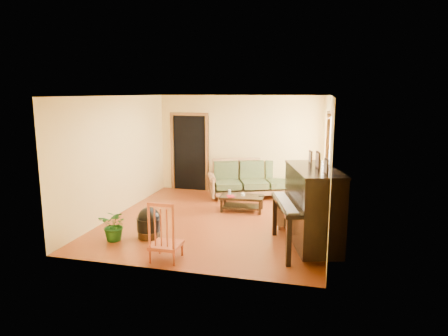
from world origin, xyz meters
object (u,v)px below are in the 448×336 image
(ceramic_crock, at_px, (319,195))
(potted_plant, at_px, (115,225))
(armchair, at_px, (298,204))
(footstool, at_px, (149,226))
(coffee_table, at_px, (242,203))
(red_chair, at_px, (166,230))
(sofa, at_px, (254,179))
(piano, at_px, (312,209))

(ceramic_crock, height_order, potted_plant, potted_plant)
(armchair, bearing_deg, footstool, -151.78)
(coffee_table, relative_size, red_chair, 0.98)
(armchair, distance_m, potted_plant, 3.57)
(coffee_table, bearing_deg, armchair, -30.25)
(footstool, height_order, ceramic_crock, footstool)
(sofa, xyz_separation_m, piano, (1.57, -3.16, 0.23))
(sofa, xyz_separation_m, coffee_table, (-0.05, -1.24, -0.31))
(coffee_table, relative_size, footstool, 2.16)
(ceramic_crock, bearing_deg, red_chair, -118.12)
(armchair, bearing_deg, piano, -73.22)
(coffee_table, xyz_separation_m, piano, (1.62, -1.91, 0.54))
(coffee_table, bearing_deg, potted_plant, -127.85)
(coffee_table, distance_m, armchair, 1.54)
(red_chair, bearing_deg, footstool, 127.79)
(sofa, height_order, coffee_table, sofa)
(piano, distance_m, footstool, 3.00)
(potted_plant, bearing_deg, red_chair, -24.32)
(sofa, bearing_deg, red_chair, -120.68)
(sofa, distance_m, footstool, 3.62)
(armchair, height_order, footstool, armchair)
(armchair, height_order, red_chair, red_chair)
(sofa, distance_m, coffee_table, 1.28)
(sofa, relative_size, armchair, 2.44)
(red_chair, distance_m, potted_plant, 1.36)
(footstool, distance_m, red_chair, 1.14)
(footstool, distance_m, potted_plant, 0.62)
(coffee_table, bearing_deg, ceramic_crock, 39.74)
(sofa, height_order, footstool, sofa)
(footstool, xyz_separation_m, ceramic_crock, (3.03, 3.50, -0.10))
(piano, relative_size, red_chair, 1.62)
(armchair, bearing_deg, red_chair, -130.07)
(potted_plant, bearing_deg, footstool, 29.89)
(potted_plant, bearing_deg, ceramic_crock, 46.93)
(piano, bearing_deg, footstool, 167.40)
(armchair, height_order, piano, piano)
(red_chair, bearing_deg, armchair, 47.28)
(coffee_table, xyz_separation_m, red_chair, (-0.63, -2.95, 0.32))
(armchair, relative_size, ceramic_crock, 3.98)
(armchair, xyz_separation_m, red_chair, (-1.94, -2.19, 0.03))
(sofa, relative_size, coffee_table, 2.33)
(coffee_table, bearing_deg, red_chair, -102.12)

